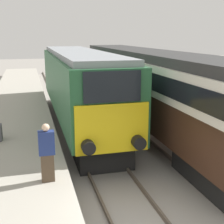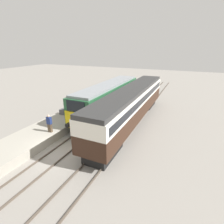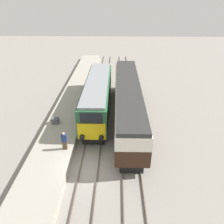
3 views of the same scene
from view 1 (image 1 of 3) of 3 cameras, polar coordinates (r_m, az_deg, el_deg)
The scene contains 6 objects.
platform_left at distance 15.24m, azimuth -17.24°, elevation -3.57°, with size 3.50×50.00×0.80m.
rails_near_track at distance 12.76m, azimuth -2.46°, elevation -7.94°, with size 1.51×60.00×0.14m.
rails_far_track at distance 13.85m, azimuth 11.49°, elevation -6.42°, with size 1.50×60.00×0.14m.
locomotive at distance 16.62m, azimuth -6.08°, elevation 4.91°, with size 2.70×13.99×4.02m.
passenger_carriage at distance 16.31m, azimuth 6.54°, elevation 5.49°, with size 2.75×18.08×4.05m.
person_on_platform at distance 8.92m, azimuth -11.81°, elevation -7.34°, with size 0.44×0.26×1.68m.
Camera 1 is at (-2.55, -6.56, 4.83)m, focal length 50.00 mm.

